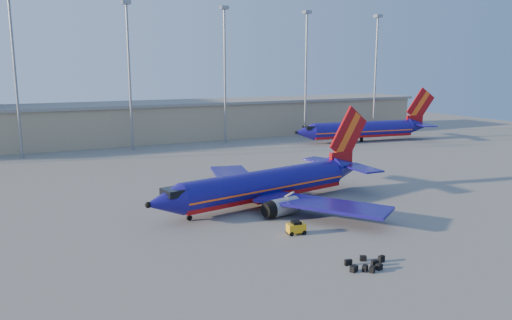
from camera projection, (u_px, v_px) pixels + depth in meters
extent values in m
plane|color=slate|center=(257.00, 203.00, 60.81)|extent=(220.00, 220.00, 0.00)
cube|color=tan|center=(186.00, 121.00, 115.60)|extent=(120.00, 15.00, 8.00)
cube|color=slate|center=(185.00, 103.00, 114.83)|extent=(122.00, 16.00, 0.60)
cylinder|color=gray|center=(16.00, 80.00, 88.07)|extent=(0.44, 0.44, 28.00)
cylinder|color=gray|center=(130.00, 79.00, 96.69)|extent=(0.44, 0.44, 28.00)
cube|color=gray|center=(126.00, 2.00, 94.04)|extent=(1.60, 1.60, 0.70)
cylinder|color=gray|center=(225.00, 78.00, 105.31)|extent=(0.44, 0.44, 28.00)
cube|color=gray|center=(224.00, 8.00, 102.66)|extent=(1.60, 1.60, 0.70)
cylinder|color=gray|center=(306.00, 77.00, 113.93)|extent=(0.44, 0.44, 28.00)
cube|color=gray|center=(307.00, 12.00, 111.28)|extent=(1.60, 1.60, 0.70)
cylinder|color=gray|center=(375.00, 76.00, 122.55)|extent=(0.44, 0.44, 28.00)
cube|color=gray|center=(378.00, 16.00, 119.90)|extent=(1.60, 1.60, 0.70)
cylinder|color=navy|center=(265.00, 184.00, 59.57)|extent=(22.86, 7.77, 3.49)
cube|color=#9D0C10|center=(265.00, 191.00, 59.73)|extent=(22.73, 7.12, 1.22)
cube|color=#FF5715|center=(265.00, 186.00, 59.61)|extent=(22.86, 7.80, 0.21)
cone|color=navy|center=(164.00, 202.00, 51.69)|extent=(4.55, 4.18, 3.49)
cube|color=black|center=(174.00, 192.00, 52.25)|extent=(2.69, 2.84, 0.75)
cone|color=navy|center=(344.00, 168.00, 67.66)|extent=(5.48, 4.36, 3.49)
cube|color=#9D0C10|center=(341.00, 159.00, 66.97)|extent=(3.98, 1.27, 2.07)
cube|color=#9D0C10|center=(348.00, 134.00, 67.15)|extent=(6.84, 1.62, 7.52)
cube|color=#FF5715|center=(348.00, 134.00, 67.03)|extent=(4.59, 1.27, 5.90)
cube|color=navy|center=(326.00, 161.00, 69.85)|extent=(4.96, 6.65, 0.21)
cube|color=navy|center=(361.00, 168.00, 64.83)|extent=(2.92, 6.07, 0.21)
cube|color=navy|center=(235.00, 177.00, 67.06)|extent=(7.86, 15.28, 0.33)
cube|color=navy|center=(322.00, 204.00, 54.06)|extent=(12.25, 14.66, 0.33)
cube|color=#9D0C10|center=(268.00, 194.00, 60.08)|extent=(6.25, 4.69, 0.94)
cylinder|color=gray|center=(234.00, 189.00, 63.01)|extent=(3.71, 2.59, 1.98)
cylinder|color=gray|center=(284.00, 207.00, 55.33)|extent=(3.71, 2.59, 1.98)
cylinder|color=gray|center=(189.00, 216.00, 53.80)|extent=(0.27, 0.27, 1.04)
cylinder|color=black|center=(189.00, 218.00, 53.84)|extent=(0.64, 0.35, 0.60)
cylinder|color=black|center=(262.00, 196.00, 62.72)|extent=(0.88, 0.66, 0.79)
cylinder|color=black|center=(287.00, 204.00, 58.88)|extent=(0.88, 0.66, 0.79)
cylinder|color=navy|center=(362.00, 130.00, 110.09)|extent=(23.89, 6.69, 3.64)
cube|color=#9D0C10|center=(362.00, 134.00, 110.26)|extent=(23.80, 6.00, 1.28)
cube|color=#FF5715|center=(362.00, 131.00, 110.13)|extent=(23.90, 6.72, 0.22)
cone|color=navy|center=(304.00, 132.00, 105.75)|extent=(4.57, 4.15, 3.64)
cube|color=black|center=(310.00, 128.00, 105.98)|extent=(2.68, 2.84, 0.79)
cone|color=navy|center=(417.00, 126.00, 114.51)|extent=(5.55, 4.28, 3.64)
cube|color=#9D0C10|center=(414.00, 120.00, 114.02)|extent=(4.17, 1.07, 2.17)
cube|color=#9D0C10|center=(420.00, 105.00, 113.81)|extent=(7.20, 1.25, 7.85)
cube|color=#FF5715|center=(420.00, 105.00, 113.75)|extent=(4.82, 1.04, 6.16)
cube|color=navy|center=(407.00, 122.00, 117.40)|extent=(3.44, 6.51, 0.22)
cube|color=navy|center=(425.00, 125.00, 111.17)|extent=(4.88, 6.92, 0.22)
cylinder|color=black|center=(361.00, 139.00, 110.50)|extent=(0.77, 0.77, 0.89)
cube|color=gold|center=(296.00, 228.00, 49.46)|extent=(1.90, 1.23, 0.86)
cube|color=black|center=(296.00, 223.00, 49.36)|extent=(0.96, 1.03, 0.30)
cylinder|color=black|center=(288.00, 231.00, 49.75)|extent=(0.46, 0.20, 0.44)
cylinder|color=black|center=(292.00, 234.00, 48.87)|extent=(0.46, 0.20, 0.44)
cylinder|color=black|center=(300.00, 230.00, 50.19)|extent=(0.46, 0.20, 0.44)
cylinder|color=black|center=(304.00, 233.00, 49.32)|extent=(0.46, 0.20, 0.44)
cube|color=black|center=(372.00, 269.00, 40.31)|extent=(0.65, 0.61, 0.50)
cube|color=black|center=(365.00, 268.00, 40.49)|extent=(0.62, 0.57, 0.53)
cube|color=black|center=(379.00, 267.00, 40.81)|extent=(0.56, 0.48, 0.51)
cube|color=black|center=(354.00, 269.00, 40.42)|extent=(0.74, 0.62, 0.51)
cube|color=black|center=(375.00, 263.00, 41.52)|extent=(0.64, 0.48, 0.53)
cube|color=black|center=(381.00, 259.00, 42.45)|extent=(0.57, 0.39, 0.55)
cube|color=black|center=(348.00, 262.00, 41.75)|extent=(0.67, 0.38, 0.49)
cube|color=black|center=(363.00, 258.00, 42.71)|extent=(0.65, 0.58, 0.44)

